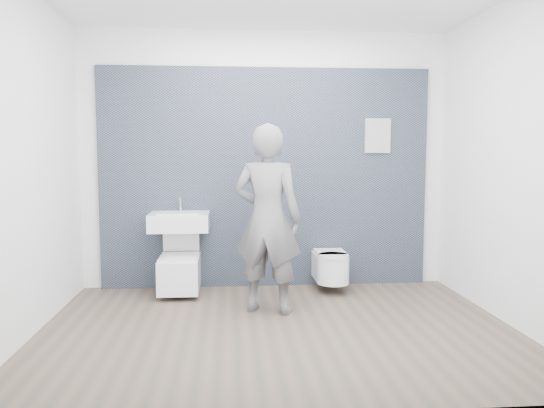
{
  "coord_description": "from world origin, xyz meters",
  "views": [
    {
      "loc": [
        -0.4,
        -4.35,
        1.49
      ],
      "look_at": [
        0.0,
        0.6,
        1.0
      ],
      "focal_mm": 35.0,
      "sensor_mm": 36.0,
      "label": 1
    }
  ],
  "objects": [
    {
      "name": "tile_wall",
      "position": [
        0.0,
        1.47,
        0.0
      ],
      "size": [
        3.6,
        0.06,
        2.4
      ],
      "primitive_type": "cube",
      "color": "black",
      "rests_on": "ground"
    },
    {
      "name": "toilet_square",
      "position": [
        -0.92,
        1.15,
        0.25
      ],
      "size": [
        0.41,
        0.59,
        0.8
      ],
      "color": "white",
      "rests_on": "ground"
    },
    {
      "name": "washbasin",
      "position": [
        -0.92,
        1.21,
        0.77
      ],
      "size": [
        0.61,
        0.46,
        0.46
      ],
      "color": "white",
      "rests_on": "ground"
    },
    {
      "name": "info_placard",
      "position": [
        1.24,
        1.43,
        0.0
      ],
      "size": [
        0.28,
        0.03,
        0.38
      ],
      "primitive_type": "cube",
      "color": "silver",
      "rests_on": "ground"
    },
    {
      "name": "visitor",
      "position": [
        -0.05,
        0.48,
        0.87
      ],
      "size": [
        0.74,
        0.6,
        1.74
      ],
      "primitive_type": "imported",
      "rotation": [
        0.0,
        0.0,
        2.81
      ],
      "color": "slate",
      "rests_on": "ground"
    },
    {
      "name": "room_shell",
      "position": [
        0.0,
        0.0,
        1.74
      ],
      "size": [
        4.0,
        4.0,
        4.0
      ],
      "color": "silver",
      "rests_on": "ground"
    },
    {
      "name": "toilet_rounded",
      "position": [
        0.68,
        1.15,
        0.27
      ],
      "size": [
        0.34,
        0.57,
        0.31
      ],
      "color": "white",
      "rests_on": "ground"
    },
    {
      "name": "ground",
      "position": [
        0.0,
        0.0,
        0.0
      ],
      "size": [
        4.0,
        4.0,
        0.0
      ],
      "primitive_type": "plane",
      "color": "brown",
      "rests_on": "ground"
    }
  ]
}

